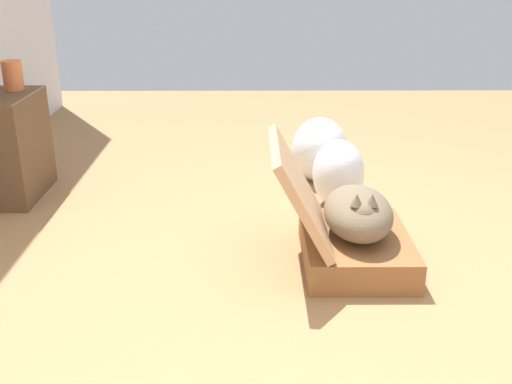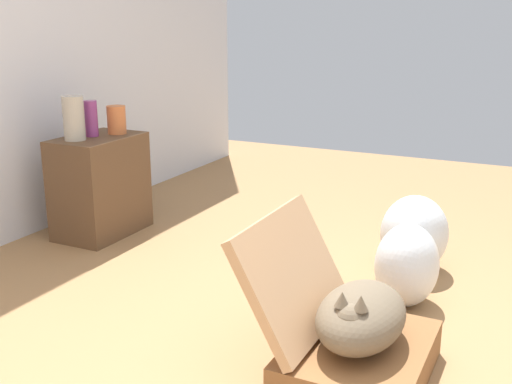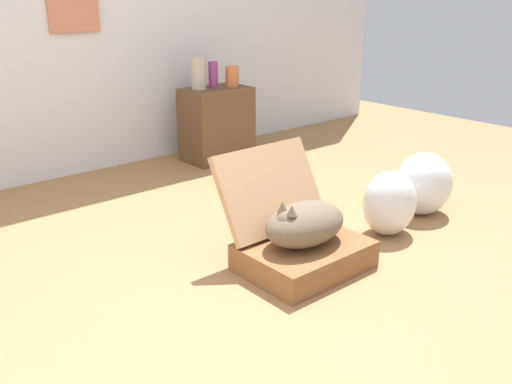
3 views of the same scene
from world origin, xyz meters
The scene contains 10 objects.
ground_plane centered at (0.00, 0.00, 0.00)m, with size 7.68×7.68×0.00m, color #9E7247.
suitcase_base centered at (0.29, 0.11, 0.07)m, with size 0.57×0.44×0.13m, color brown.
suitcase_lid centered at (0.29, 0.36, 0.33)m, with size 0.57×0.44×0.04m, color tan.
cat centered at (0.28, 0.11, 0.23)m, with size 0.51×0.28×0.23m.
plastic_bag_white centered at (0.92, 0.11, 0.18)m, with size 0.31×0.26×0.35m, color silver.
plastic_bag_clear centered at (1.32, 0.16, 0.18)m, with size 0.35×0.32×0.37m, color silver.
side_table centered at (1.08, 1.85, 0.28)m, with size 0.50×0.33×0.55m, color brown.
vase_tall centered at (0.95, 1.89, 0.67)m, with size 0.11×0.11×0.23m, color #B7AD99.
vase_short centered at (1.20, 1.81, 0.63)m, with size 0.10×0.10×0.15m, color #CC6B38.
vase_round centered at (1.08, 1.88, 0.65)m, with size 0.07×0.07×0.19m, color #8C387A.
Camera 3 is at (-1.45, -1.58, 1.26)m, focal length 39.81 mm.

